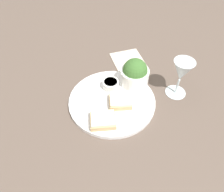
% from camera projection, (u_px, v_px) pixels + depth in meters
% --- Properties ---
extents(ground_plane, '(4.00, 4.00, 0.00)m').
position_uv_depth(ground_plane, '(112.00, 102.00, 0.78)').
color(ground_plane, brown).
extents(dinner_plate, '(0.31, 0.31, 0.01)m').
position_uv_depth(dinner_plate, '(112.00, 101.00, 0.78)').
color(dinner_plate, white).
rests_on(dinner_plate, ground_plane).
extents(salad_bowl, '(0.11, 0.11, 0.10)m').
position_uv_depth(salad_bowl, '(135.00, 73.00, 0.80)').
color(salad_bowl, white).
rests_on(salad_bowl, dinner_plate).
extents(sauce_ramekin, '(0.06, 0.06, 0.03)m').
position_uv_depth(sauce_ramekin, '(111.00, 84.00, 0.80)').
color(sauce_ramekin, white).
rests_on(sauce_ramekin, dinner_plate).
extents(cheese_toast_near, '(0.10, 0.08, 0.03)m').
position_uv_depth(cheese_toast_near, '(103.00, 120.00, 0.70)').
color(cheese_toast_near, tan).
rests_on(cheese_toast_near, dinner_plate).
extents(cheese_toast_far, '(0.09, 0.08, 0.03)m').
position_uv_depth(cheese_toast_far, '(120.00, 101.00, 0.75)').
color(cheese_toast_far, tan).
rests_on(cheese_toast_far, dinner_plate).
extents(wine_glass, '(0.07, 0.07, 0.15)m').
position_uv_depth(wine_glass, '(182.00, 73.00, 0.74)').
color(wine_glass, silver).
rests_on(wine_glass, ground_plane).
extents(napkin, '(0.13, 0.15, 0.01)m').
position_uv_depth(napkin, '(128.00, 61.00, 0.94)').
color(napkin, beige).
rests_on(napkin, ground_plane).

